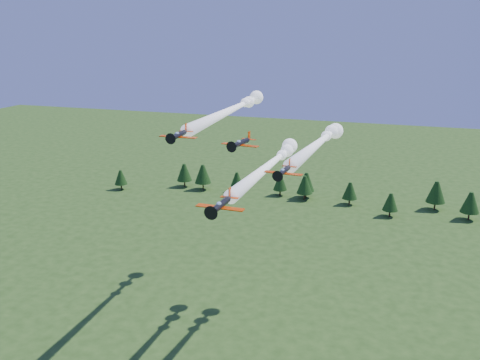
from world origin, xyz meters
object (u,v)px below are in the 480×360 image
(plane_right, at_px, (320,142))
(plane_slot, at_px, (241,143))
(plane_lead, at_px, (271,164))
(plane_left, at_px, (232,109))

(plane_right, xyz_separation_m, plane_slot, (-12.07, -17.98, 2.61))
(plane_lead, distance_m, plane_right, 11.70)
(plane_left, bearing_deg, plane_right, -21.53)
(plane_slot, bearing_deg, plane_lead, 87.29)
(plane_right, bearing_deg, plane_left, 163.62)
(plane_left, relative_size, plane_right, 1.28)
(plane_left, height_order, plane_slot, plane_left)
(plane_slot, bearing_deg, plane_left, 120.22)
(plane_left, xyz_separation_m, plane_right, (22.70, -8.42, -4.70))
(plane_left, distance_m, plane_right, 24.66)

